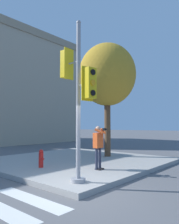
% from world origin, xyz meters
% --- Properties ---
extents(ground_plane, '(160.00, 160.00, 0.00)m').
position_xyz_m(ground_plane, '(0.00, 0.00, 0.00)').
color(ground_plane, '#5B5B5E').
extents(sidewalk_corner, '(8.00, 8.00, 0.17)m').
position_xyz_m(sidewalk_corner, '(3.50, 3.50, 0.09)').
color(sidewalk_corner, '#9E9B96').
rests_on(sidewalk_corner, ground_plane).
extents(traffic_signal_pole, '(0.50, 1.42, 5.04)m').
position_xyz_m(traffic_signal_pole, '(0.28, 0.28, 2.97)').
color(traffic_signal_pole, '#939399').
rests_on(traffic_signal_pole, sidewalk_corner).
extents(person_photographer, '(0.50, 0.53, 1.69)m').
position_xyz_m(person_photographer, '(2.22, 0.99, 1.19)').
color(person_photographer, black).
rests_on(person_photographer, sidewalk_corner).
extents(street_tree, '(3.25, 3.25, 6.42)m').
position_xyz_m(street_tree, '(5.47, 2.90, 4.77)').
color(street_tree, brown).
rests_on(street_tree, sidewalk_corner).
extents(fire_hydrant, '(0.19, 0.25, 0.73)m').
position_xyz_m(fire_hydrant, '(1.01, 3.04, 0.54)').
color(fire_hydrant, red).
rests_on(fire_hydrant, sidewalk_corner).
extents(building_right, '(10.73, 12.24, 11.99)m').
position_xyz_m(building_right, '(9.49, 20.25, 6.01)').
color(building_right, tan).
rests_on(building_right, ground_plane).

